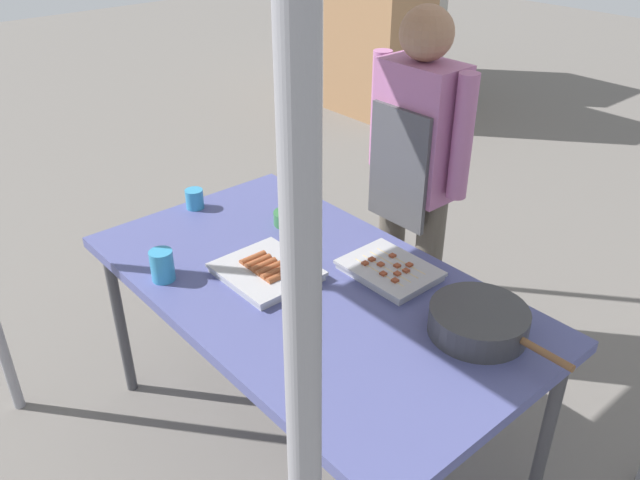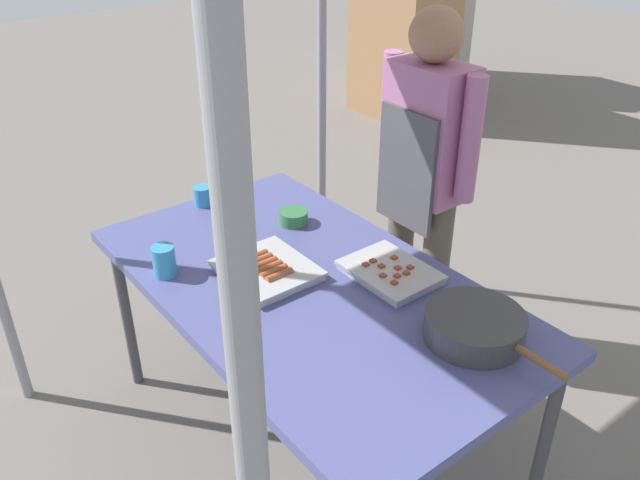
% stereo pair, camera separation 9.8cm
% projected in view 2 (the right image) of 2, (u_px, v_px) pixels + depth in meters
% --- Properties ---
extents(ground_plane, '(18.00, 18.00, 0.00)m').
position_uv_depth(ground_plane, '(310.00, 440.00, 2.56)').
color(ground_plane, '#66605B').
extents(stall_table, '(1.60, 0.90, 0.75)m').
position_uv_depth(stall_table, '(308.00, 296.00, 2.21)').
color(stall_table, '#4C518C').
rests_on(stall_table, ground).
extents(tray_grilled_sausages, '(0.32, 0.29, 0.05)m').
position_uv_depth(tray_grilled_sausages, '(267.00, 270.00, 2.22)').
color(tray_grilled_sausages, '#ADADB2').
rests_on(tray_grilled_sausages, stall_table).
extents(tray_meat_skewers, '(0.31, 0.24, 0.04)m').
position_uv_depth(tray_meat_skewers, '(390.00, 272.00, 2.21)').
color(tray_meat_skewers, '#ADADB2').
rests_on(tray_meat_skewers, stall_table).
extents(cooking_wok, '(0.46, 0.30, 0.09)m').
position_uv_depth(cooking_wok, '(475.00, 325.00, 1.91)').
color(cooking_wok, '#38383A').
rests_on(cooking_wok, stall_table).
extents(condiment_bowl, '(0.11, 0.11, 0.05)m').
position_uv_depth(condiment_bowl, '(293.00, 217.00, 2.54)').
color(condiment_bowl, '#33723F').
rests_on(condiment_bowl, stall_table).
extents(drink_cup_near_edge, '(0.08, 0.08, 0.11)m').
position_uv_depth(drink_cup_near_edge, '(164.00, 261.00, 2.20)').
color(drink_cup_near_edge, '#338CBF').
rests_on(drink_cup_near_edge, stall_table).
extents(drink_cup_by_wok, '(0.07, 0.07, 0.08)m').
position_uv_depth(drink_cup_by_wok, '(203.00, 196.00, 2.67)').
color(drink_cup_by_wok, '#338CBF').
rests_on(drink_cup_by_wok, stall_table).
extents(vendor_woman, '(0.52, 0.22, 1.53)m').
position_uv_depth(vendor_woman, '(424.00, 166.00, 2.66)').
color(vendor_woman, '#595147').
rests_on(vendor_woman, ground).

